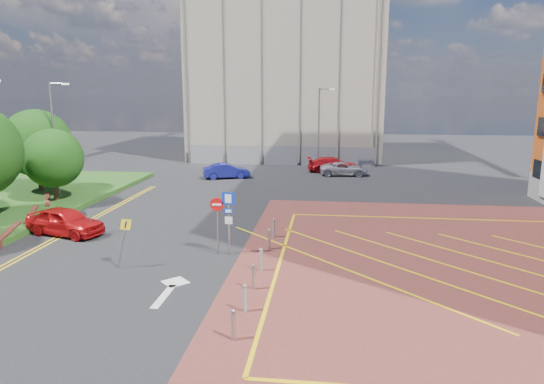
% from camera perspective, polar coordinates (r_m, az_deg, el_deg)
% --- Properties ---
extents(ground, '(140.00, 140.00, 0.00)m').
position_cam_1_polar(ground, '(22.57, -6.81, -8.10)').
color(ground, black).
rests_on(ground, ground).
extents(forecourt, '(26.00, 26.00, 0.02)m').
position_cam_1_polar(forecourt, '(23.69, 28.70, -8.52)').
color(forecourt, brown).
rests_on(forecourt, ground).
extents(retaining_wall, '(6.06, 20.33, 0.40)m').
position_cam_1_polar(retaining_wall, '(29.21, -29.03, -4.51)').
color(retaining_wall, maroon).
rests_on(retaining_wall, ground).
extents(tree_c, '(4.00, 4.00, 4.90)m').
position_cam_1_polar(tree_c, '(36.11, -24.36, 3.63)').
color(tree_c, '#3D2B1C').
rests_on(tree_c, grass_bed).
extents(tree_d, '(5.00, 5.00, 6.08)m').
position_cam_1_polar(tree_d, '(40.15, -25.94, 5.18)').
color(tree_d, '#3D2B1C').
rests_on(tree_d, grass_bed).
extents(lamp_left_far, '(1.53, 0.16, 8.00)m').
position_cam_1_polar(lamp_left_far, '(38.14, -24.20, 6.24)').
color(lamp_left_far, '#9EA0A8').
rests_on(lamp_left_far, grass_bed).
extents(lamp_back, '(1.53, 0.16, 8.00)m').
position_cam_1_polar(lamp_back, '(48.73, 5.62, 7.82)').
color(lamp_back, '#9EA0A8').
rests_on(lamp_back, ground).
extents(sign_cluster, '(1.17, 0.12, 3.20)m').
position_cam_1_polar(sign_cluster, '(22.85, -5.63, -2.70)').
color(sign_cluster, '#9EA0A8').
rests_on(sign_cluster, ground).
extents(warning_sign, '(0.74, 0.41, 2.25)m').
position_cam_1_polar(warning_sign, '(22.10, -17.05, -5.08)').
color(warning_sign, '#9EA0A8').
rests_on(warning_sign, ground).
extents(bollard_row, '(0.14, 11.14, 0.90)m').
position_cam_1_polar(bollard_row, '(20.45, -1.60, -8.76)').
color(bollard_row, '#9EA0A8').
rests_on(bollard_row, forecourt).
extents(construction_building, '(21.20, 19.20, 22.00)m').
position_cam_1_polar(construction_building, '(60.92, 2.05, 14.89)').
color(construction_building, '#A39B85').
rests_on(construction_building, ground).
extents(construction_fence, '(21.60, 0.06, 2.00)m').
position_cam_1_polar(construction_fence, '(51.21, 2.14, 4.28)').
color(construction_fence, gray).
rests_on(construction_fence, ground).
extents(car_red_left, '(4.72, 2.89, 1.50)m').
position_cam_1_polar(car_red_left, '(28.53, -23.16, -3.18)').
color(car_red_left, red).
rests_on(car_red_left, ground).
extents(car_blue_back, '(4.34, 2.68, 1.35)m').
position_cam_1_polar(car_blue_back, '(43.58, -5.38, 2.50)').
color(car_blue_back, navy).
rests_on(car_blue_back, ground).
extents(car_red_back, '(5.08, 2.47, 1.42)m').
position_cam_1_polar(car_red_back, '(47.29, 7.19, 3.22)').
color(car_red_back, red).
rests_on(car_red_back, ground).
extents(car_silver_back, '(4.55, 2.42, 1.22)m').
position_cam_1_polar(car_silver_back, '(45.41, 8.43, 2.71)').
color(car_silver_back, silver).
rests_on(car_silver_back, ground).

